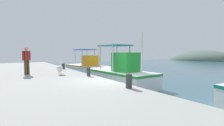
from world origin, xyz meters
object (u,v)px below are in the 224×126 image
at_px(fishing_boat_second, 120,74).
at_px(mooring_bollard_second, 89,72).
at_px(fisherman_standing, 27,59).
at_px(mooring_bollard_third, 129,81).
at_px(fishing_boat_nearest, 88,67).
at_px(mooring_bollard_nearest, 63,66).
at_px(pelican, 60,68).

height_order(fishing_boat_second, mooring_bollard_second, fishing_boat_second).
relative_size(fisherman_standing, mooring_bollard_second, 3.24).
height_order(fishing_boat_second, fisherman_standing, fishing_boat_second).
relative_size(fishing_boat_second, mooring_bollard_third, 10.32).
height_order(fishing_boat_nearest, mooring_bollard_nearest, fishing_boat_nearest).
height_order(fisherman_standing, mooring_bollard_third, fisherman_standing).
bearing_deg(fisherman_standing, mooring_bollard_second, 46.98).
relative_size(fishing_boat_nearest, mooring_bollard_third, 11.77).
bearing_deg(fishing_boat_second, fisherman_standing, -114.26).
relative_size(fishing_boat_nearest, fishing_boat_second, 1.14).
bearing_deg(pelican, fishing_boat_nearest, 144.10).
relative_size(mooring_bollard_nearest, mooring_bollard_second, 0.85).
bearing_deg(fishing_boat_second, mooring_bollard_third, -30.54).
height_order(fisherman_standing, mooring_bollard_nearest, fisherman_standing).
distance_m(fishing_boat_second, mooring_bollard_nearest, 5.42).
relative_size(fishing_boat_nearest, mooring_bollard_second, 12.23).
relative_size(pelican, fisherman_standing, 0.55).
relative_size(fishing_boat_nearest, pelican, 6.88).
xyz_separation_m(fishing_boat_nearest, fishing_boat_second, (7.82, -1.09, 0.11)).
height_order(mooring_bollard_second, mooring_bollard_third, mooring_bollard_third).
bearing_deg(fishing_boat_nearest, mooring_bollard_second, -23.33).
bearing_deg(fishing_boat_second, mooring_bollard_nearest, -153.46).
xyz_separation_m(pelican, fisherman_standing, (-1.08, -1.74, 0.54)).
distance_m(fishing_boat_second, fisherman_standing, 5.95).
distance_m(fishing_boat_second, mooring_bollard_second, 2.46).
xyz_separation_m(fishing_boat_second, mooring_bollard_third, (4.10, -2.42, 0.35)).
relative_size(fishing_boat_second, fisherman_standing, 3.31).
bearing_deg(mooring_bollard_nearest, mooring_bollard_second, 0.00).
distance_m(fishing_boat_nearest, mooring_bollard_third, 12.44).
distance_m(mooring_bollard_nearest, mooring_bollard_second, 5.17).
bearing_deg(fishing_boat_nearest, mooring_bollard_third, -16.41).
relative_size(fishing_boat_nearest, mooring_bollard_nearest, 14.37).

